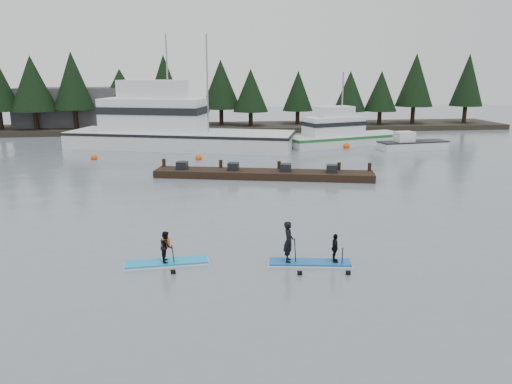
{
  "coord_description": "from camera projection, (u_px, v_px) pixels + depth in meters",
  "views": [
    {
      "loc": [
        -3.08,
        -17.75,
        6.96
      ],
      "look_at": [
        0.0,
        6.0,
        1.1
      ],
      "focal_mm": 35.0,
      "sensor_mm": 36.0,
      "label": 1
    }
  ],
  "objects": [
    {
      "name": "fishing_boat_large",
      "position": [
        174.0,
        138.0,
        46.0
      ],
      "size": [
        21.31,
        11.61,
        11.27
      ],
      "rotation": [
        0.0,
        0.0,
        -0.3
      ],
      "color": "silver",
      "rests_on": "ground"
    },
    {
      "name": "skiff",
      "position": [
        413.0,
        145.0,
        45.04
      ],
      "size": [
        6.49,
        2.74,
        0.73
      ],
      "primitive_type": "cube",
      "rotation": [
        0.0,
        0.0,
        0.14
      ],
      "color": "silver",
      "rests_on": "ground"
    },
    {
      "name": "paddleboard_duo",
      "position": [
        307.0,
        250.0,
        18.27
      ],
      "size": [
        3.08,
        1.41,
        2.18
      ],
      "rotation": [
        0.0,
        0.0,
        -0.16
      ],
      "color": "#1258AA",
      "rests_on": "ground"
    },
    {
      "name": "waterfront_building",
      "position": [
        98.0,
        109.0,
        59.18
      ],
      "size": [
        18.0,
        6.0,
        5.0
      ],
      "primitive_type": "cube",
      "color": "#4C4C51",
      "rests_on": "ground"
    },
    {
      "name": "ground",
      "position": [
        276.0,
        257.0,
        19.14
      ],
      "size": [
        160.0,
        160.0,
        0.0
      ],
      "primitive_type": "plane",
      "color": "slate",
      "rests_on": "ground"
    },
    {
      "name": "paddleboard_solo",
      "position": [
        167.0,
        254.0,
        18.3
      ],
      "size": [
        3.07,
        1.1,
        1.77
      ],
      "rotation": [
        0.0,
        0.0,
        0.07
      ],
      "color": "#168ED3",
      "rests_on": "ground"
    },
    {
      "name": "floating_dock",
      "position": [
        263.0,
        174.0,
        33.1
      ],
      "size": [
        14.51,
        5.34,
        0.48
      ],
      "primitive_type": "cube",
      "rotation": [
        0.0,
        0.0,
        -0.24
      ],
      "color": "black",
      "rests_on": "ground"
    },
    {
      "name": "treeline",
      "position": [
        217.0,
        130.0,
        59.6
      ],
      "size": [
        60.0,
        4.0,
        8.0
      ],
      "primitive_type": null,
      "color": "black",
      "rests_on": "ground"
    },
    {
      "name": "buoy_a",
      "position": [
        94.0,
        160.0,
        39.95
      ],
      "size": [
        0.54,
        0.54,
        0.54
      ],
      "primitive_type": "sphere",
      "color": "#E2500B",
      "rests_on": "ground"
    },
    {
      "name": "buoy_c",
      "position": [
        346.0,
        148.0,
        45.91
      ],
      "size": [
        0.62,
        0.62,
        0.62
      ],
      "primitive_type": "sphere",
      "color": "#E2500B",
      "rests_on": "ground"
    },
    {
      "name": "buoy_b",
      "position": [
        199.0,
        160.0,
        39.87
      ],
      "size": [
        0.52,
        0.52,
        0.52
      ],
      "primitive_type": "sphere",
      "color": "#E2500B",
      "rests_on": "ground"
    },
    {
      "name": "fishing_boat_medium",
      "position": [
        343.0,
        139.0,
        47.73
      ],
      "size": [
        12.78,
        7.07,
        7.62
      ],
      "rotation": [
        0.0,
        0.0,
        0.31
      ],
      "color": "silver",
      "rests_on": "ground"
    },
    {
      "name": "far_shore",
      "position": [
        217.0,
        128.0,
        59.52
      ],
      "size": [
        70.0,
        8.0,
        0.6
      ],
      "primitive_type": "cube",
      "color": "#2D281E",
      "rests_on": "ground"
    }
  ]
}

